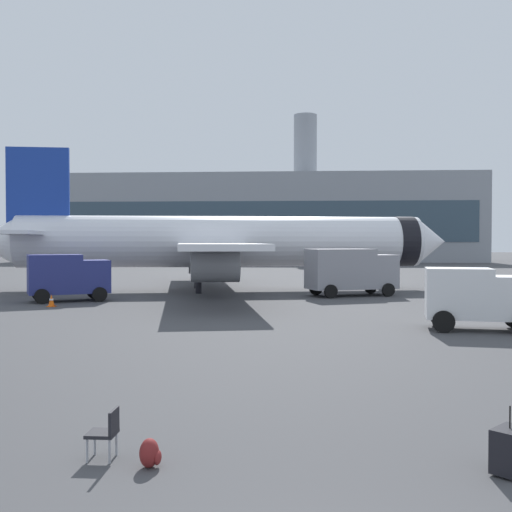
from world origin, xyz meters
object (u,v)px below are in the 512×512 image
Objects in this scene: fuel_truck at (351,270)px; safety_cone_near at (338,283)px; safety_cone_mid at (51,301)px; service_truck at (68,275)px; traveller_backpack at (150,453)px; cargo_van at (479,296)px; rolling_suitcase at (510,450)px; gate_chair at (106,430)px; airplane_at_gate at (221,242)px.

safety_cone_near is at bearing 92.10° from fuel_truck.
service_truck is at bearing 94.27° from safety_cone_mid.
fuel_truck is 32.44m from traveller_backpack.
rolling_suitcase is (-4.22, -16.01, -1.06)m from cargo_van.
fuel_truck is at bearing 77.52° from gate_chair.
cargo_van is at bearing -56.02° from airplane_at_gate.
gate_chair is at bearing 177.93° from rolling_suitcase.
fuel_truck is 10.55× the size of safety_cone_near.
airplane_at_gate is 6.76× the size of service_truck.
safety_cone_near is at bearing 80.35° from gate_chair.
safety_cone_near is (-4.18, 23.52, -1.15)m from cargo_van.
cargo_van is at bearing 58.07° from traveller_backpack.
rolling_suitcase is at bearing -2.07° from gate_chair.
service_truck is at bearing 153.35° from cargo_van.
safety_cone_mid is (-17.30, -15.74, 0.05)m from safety_cone_near.
cargo_van is 4.24× the size of rolling_suitcase.
safety_cone_mid reaches higher than traveller_backpack.
rolling_suitcase reaches higher than safety_cone_near.
service_truck is at bearing -134.31° from airplane_at_gate.
airplane_at_gate reaches higher than service_truck.
service_truck is 8.61× the size of safety_cone_near.
service_truck is 18.46m from fuel_truck.
fuel_truck is 7.51× the size of gate_chair.
airplane_at_gate is 10.40m from safety_cone_near.
fuel_truck is at bearing 89.42° from rolling_suitcase.
safety_cone_mid is at bearing 125.96° from rolling_suitcase.
traveller_backpack is at bearing -98.40° from safety_cone_near.
gate_chair is at bearing -67.87° from service_truck.
service_truck is at bearing -164.84° from fuel_truck.
rolling_suitcase is at bearing -75.83° from airplane_at_gate.
fuel_truck is (17.82, 4.83, 0.16)m from service_truck.
airplane_at_gate is 74.24× the size of traveller_backpack.
traveller_backpack is (11.45, -23.87, -0.12)m from safety_cone_mid.
fuel_truck reaches higher than traveller_backpack.
safety_cone_mid is at bearing 114.26° from gate_chair.
safety_cone_mid is 0.82× the size of gate_chair.
safety_cone_near is at bearing 35.76° from service_truck.
airplane_at_gate is 12.34m from service_truck.
traveller_backpack is at bearing -179.15° from rolling_suitcase.
service_truck is 10.99× the size of traveller_backpack.
safety_cone_near is 40.04m from traveller_backpack.
fuel_truck is at bearing 15.16° from service_truck.
rolling_suitcase is 2.29× the size of traveller_backpack.
rolling_suitcase reaches higher than gate_chair.
rolling_suitcase is 6.65m from gate_chair.
fuel_truck is 19.35m from safety_cone_mid.
gate_chair reaches higher than safety_cone_near.
service_truck reaches higher than cargo_van.
gate_chair is at bearing -99.65° from safety_cone_near.
cargo_van is at bearing -26.65° from service_truck.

